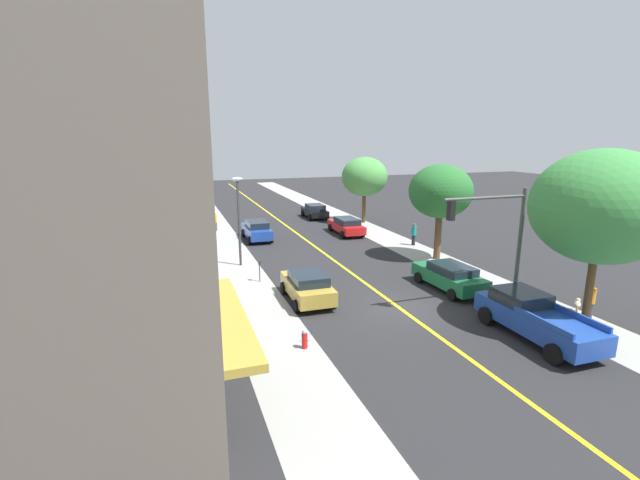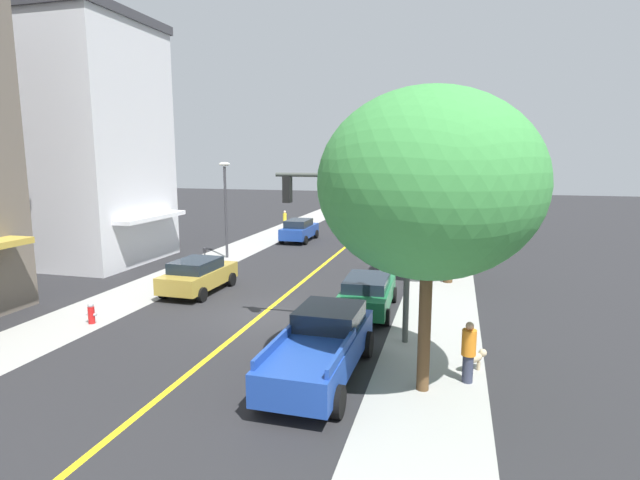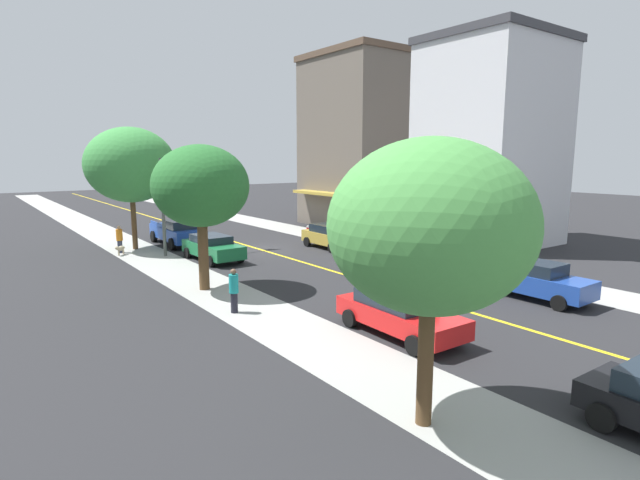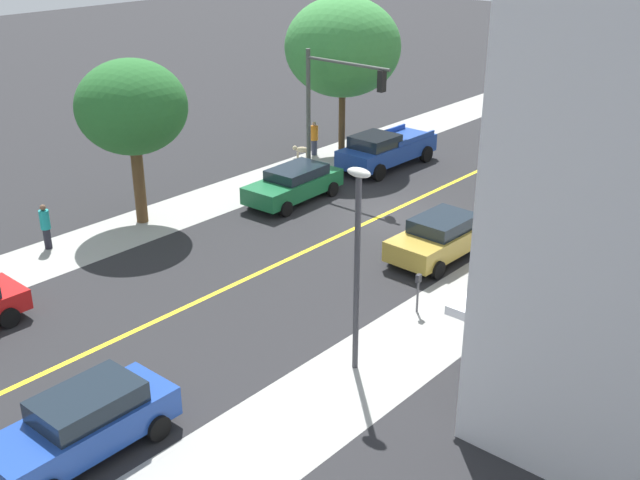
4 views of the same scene
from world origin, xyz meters
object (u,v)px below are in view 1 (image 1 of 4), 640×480
(red_sedan_right_curb, at_px, (346,225))
(green_sedan_right_curb, at_px, (449,276))
(small_dog, at_px, (578,304))
(fire_hydrant, at_px, (305,339))
(street_tree_right_corner, at_px, (365,177))
(gold_sedan_left_curb, at_px, (307,286))
(pedestrian_yellow_shirt, at_px, (216,221))
(blue_pickup_truck, at_px, (534,317))
(street_tree_left_far, at_px, (441,192))
(pedestrian_orange_shirt, at_px, (590,301))
(pedestrian_teal_shirt, at_px, (414,234))
(street_tree_left_near, at_px, (601,207))
(blue_sedan_left_curb, at_px, (257,230))
(parking_meter, at_px, (259,267))
(black_sedan_right_curb, at_px, (315,211))
(traffic_light_mast, at_px, (497,229))
(street_lamp, at_px, (239,211))

(red_sedan_right_curb, height_order, green_sedan_right_curb, green_sedan_right_curb)
(red_sedan_right_curb, distance_m, small_dog, 20.40)
(small_dog, bearing_deg, red_sedan_right_curb, 61.02)
(fire_hydrant, bearing_deg, street_tree_right_corner, 60.60)
(street_tree_right_corner, bearing_deg, gold_sedan_left_curb, -121.96)
(pedestrian_yellow_shirt, bearing_deg, small_dog, 159.22)
(green_sedan_right_curb, xyz_separation_m, blue_pickup_truck, (-0.21, -6.29, 0.13))
(street_tree_left_far, xyz_separation_m, red_sedan_right_curb, (-2.96, 9.43, -3.92))
(pedestrian_orange_shirt, bearing_deg, red_sedan_right_curb, -6.19)
(fire_hydrant, bearing_deg, green_sedan_right_curb, 23.05)
(gold_sedan_left_curb, relative_size, pedestrian_teal_shirt, 2.46)
(red_sedan_right_curb, relative_size, blue_pickup_truck, 0.85)
(street_tree_left_near, distance_m, small_dog, 5.47)
(street_tree_right_corner, height_order, blue_sedan_left_curb, street_tree_right_corner)
(street_tree_left_near, height_order, gold_sedan_left_curb, street_tree_left_near)
(street_tree_left_near, bearing_deg, parking_meter, 137.69)
(street_tree_left_near, distance_m, black_sedan_right_curb, 30.42)
(parking_meter, height_order, blue_sedan_left_curb, blue_sedan_left_curb)
(traffic_light_mast, height_order, blue_sedan_left_curb, traffic_light_mast)
(traffic_light_mast, relative_size, blue_sedan_left_curb, 1.32)
(street_lamp, bearing_deg, black_sedan_right_curb, 55.92)
(gold_sedan_left_curb, bearing_deg, street_tree_left_near, -123.17)
(street_tree_right_corner, xyz_separation_m, fire_hydrant, (-13.41, -23.79, -4.11))
(fire_hydrant, bearing_deg, black_sedan_right_curb, 70.88)
(street_tree_left_near, height_order, red_sedan_right_curb, street_tree_left_near)
(fire_hydrant, distance_m, gold_sedan_left_curb, 5.30)
(fire_hydrant, distance_m, black_sedan_right_curb, 29.29)
(street_tree_left_far, xyz_separation_m, gold_sedan_left_curb, (-10.99, -4.89, -3.87))
(street_tree_right_corner, height_order, pedestrian_orange_shirt, street_tree_right_corner)
(street_tree_left_near, bearing_deg, street_tree_left_far, 87.97)
(fire_hydrant, bearing_deg, pedestrian_orange_shirt, -6.32)
(fire_hydrant, relative_size, blue_sedan_left_curb, 0.18)
(parking_meter, distance_m, gold_sedan_left_curb, 4.27)
(fire_hydrant, relative_size, pedestrian_yellow_shirt, 0.49)
(pedestrian_yellow_shirt, bearing_deg, street_tree_left_far, 172.13)
(parking_meter, distance_m, traffic_light_mast, 13.09)
(red_sedan_right_curb, xyz_separation_m, black_sedan_right_curb, (-0.13, 8.35, -0.00))
(red_sedan_right_curb, bearing_deg, street_tree_right_corner, -38.32)
(black_sedan_right_curb, bearing_deg, traffic_light_mast, -178.00)
(red_sedan_right_curb, xyz_separation_m, pedestrian_teal_shirt, (3.44, -5.47, 0.15))
(street_tree_right_corner, bearing_deg, street_tree_left_far, -92.98)
(red_sedan_right_curb, distance_m, gold_sedan_left_curb, 16.42)
(street_tree_left_far, distance_m, green_sedan_right_curb, 7.61)
(parking_meter, relative_size, traffic_light_mast, 0.22)
(green_sedan_right_curb, bearing_deg, traffic_light_mast, -174.94)
(small_dog, bearing_deg, pedestrian_orange_shirt, -144.03)
(street_lamp, relative_size, pedestrian_teal_shirt, 3.33)
(street_lamp, bearing_deg, pedestrian_orange_shirt, -45.46)
(green_sedan_right_curb, bearing_deg, blue_sedan_left_curb, 24.38)
(fire_hydrant, relative_size, small_dog, 1.09)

